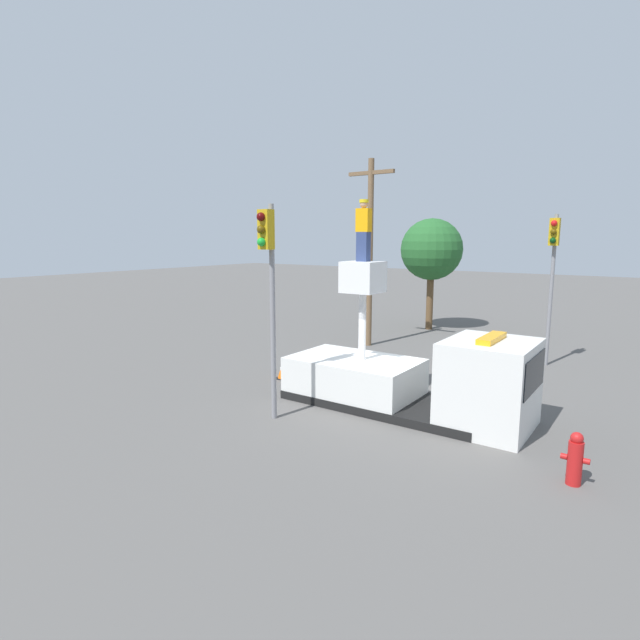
{
  "coord_description": "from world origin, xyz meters",
  "views": [
    {
      "loc": [
        6.48,
        -12.56,
        4.86
      ],
      "look_at": [
        -1.41,
        -1.32,
        2.59
      ],
      "focal_mm": 28.0,
      "sensor_mm": 36.0,
      "label": 1
    }
  ],
  "objects_px": {
    "fire_hydrant": "(575,459)",
    "utility_pole": "(370,247)",
    "traffic_light_across": "(553,260)",
    "bucket_truck": "(411,380)",
    "traffic_cone_rear": "(283,370)",
    "worker": "(364,231)",
    "traffic_light_pole": "(269,270)",
    "tree_left_bg": "(432,250)"
  },
  "relations": [
    {
      "from": "bucket_truck",
      "to": "traffic_light_pole",
      "type": "height_order",
      "value": "traffic_light_pole"
    },
    {
      "from": "traffic_light_across",
      "to": "fire_hydrant",
      "type": "relative_size",
      "value": 5.24
    },
    {
      "from": "bucket_truck",
      "to": "worker",
      "type": "bearing_deg",
      "value": 180.0
    },
    {
      "from": "fire_hydrant",
      "to": "traffic_cone_rear",
      "type": "distance_m",
      "value": 9.87
    },
    {
      "from": "traffic_light_across",
      "to": "fire_hydrant",
      "type": "height_order",
      "value": "traffic_light_across"
    },
    {
      "from": "bucket_truck",
      "to": "traffic_light_pole",
      "type": "relative_size",
      "value": 1.22
    },
    {
      "from": "worker",
      "to": "traffic_light_across",
      "type": "height_order",
      "value": "worker"
    },
    {
      "from": "bucket_truck",
      "to": "traffic_light_pole",
      "type": "xyz_separation_m",
      "value": [
        -2.78,
        -2.78,
        3.13
      ]
    },
    {
      "from": "fire_hydrant",
      "to": "utility_pole",
      "type": "height_order",
      "value": "utility_pole"
    },
    {
      "from": "worker",
      "to": "fire_hydrant",
      "type": "relative_size",
      "value": 1.6
    },
    {
      "from": "worker",
      "to": "traffic_light_across",
      "type": "distance_m",
      "value": 8.54
    },
    {
      "from": "traffic_cone_rear",
      "to": "utility_pole",
      "type": "bearing_deg",
      "value": 92.44
    },
    {
      "from": "worker",
      "to": "fire_hydrant",
      "type": "xyz_separation_m",
      "value": [
        6.1,
        -2.06,
        -4.53
      ]
    },
    {
      "from": "bucket_truck",
      "to": "traffic_cone_rear",
      "type": "distance_m",
      "value": 5.09
    },
    {
      "from": "bucket_truck",
      "to": "fire_hydrant",
      "type": "height_order",
      "value": "bucket_truck"
    },
    {
      "from": "traffic_light_pole",
      "to": "tree_left_bg",
      "type": "xyz_separation_m",
      "value": [
        -1.88,
        15.19,
        0.19
      ]
    },
    {
      "from": "worker",
      "to": "tree_left_bg",
      "type": "bearing_deg",
      "value": 103.92
    },
    {
      "from": "traffic_light_across",
      "to": "utility_pole",
      "type": "bearing_deg",
      "value": -174.9
    },
    {
      "from": "bucket_truck",
      "to": "utility_pole",
      "type": "xyz_separation_m",
      "value": [
        -5.31,
        6.98,
        3.54
      ]
    },
    {
      "from": "traffic_light_across",
      "to": "tree_left_bg",
      "type": "distance_m",
      "value": 8.26
    },
    {
      "from": "traffic_light_across",
      "to": "fire_hydrant",
      "type": "distance_m",
      "value": 10.6
    },
    {
      "from": "utility_pole",
      "to": "traffic_light_across",
      "type": "bearing_deg",
      "value": 5.1
    },
    {
      "from": "traffic_cone_rear",
      "to": "worker",
      "type": "bearing_deg",
      "value": -8.16
    },
    {
      "from": "tree_left_bg",
      "to": "utility_pole",
      "type": "relative_size",
      "value": 0.71
    },
    {
      "from": "bucket_truck",
      "to": "traffic_light_across",
      "type": "distance_m",
      "value": 8.52
    },
    {
      "from": "traffic_light_across",
      "to": "bucket_truck",
      "type": "bearing_deg",
      "value": -105.26
    },
    {
      "from": "bucket_truck",
      "to": "traffic_light_pole",
      "type": "bearing_deg",
      "value": -135.01
    },
    {
      "from": "worker",
      "to": "tree_left_bg",
      "type": "xyz_separation_m",
      "value": [
        -3.07,
        12.4,
        -0.84
      ]
    },
    {
      "from": "fire_hydrant",
      "to": "traffic_cone_rear",
      "type": "xyz_separation_m",
      "value": [
        -9.54,
        2.55,
        -0.23
      ]
    },
    {
      "from": "traffic_light_across",
      "to": "traffic_cone_rear",
      "type": "height_order",
      "value": "traffic_light_across"
    },
    {
      "from": "worker",
      "to": "traffic_light_across",
      "type": "xyz_separation_m",
      "value": [
        3.68,
        7.64,
        -1.03
      ]
    },
    {
      "from": "utility_pole",
      "to": "traffic_cone_rear",
      "type": "bearing_deg",
      "value": -87.56
    },
    {
      "from": "fire_hydrant",
      "to": "utility_pole",
      "type": "bearing_deg",
      "value": 137.33
    },
    {
      "from": "traffic_light_pole",
      "to": "traffic_cone_rear",
      "type": "bearing_deg",
      "value": 124.46
    },
    {
      "from": "bucket_truck",
      "to": "traffic_cone_rear",
      "type": "bearing_deg",
      "value": 174.4
    },
    {
      "from": "traffic_light_across",
      "to": "tree_left_bg",
      "type": "xyz_separation_m",
      "value": [
        -6.75,
        4.76,
        0.19
      ]
    },
    {
      "from": "traffic_cone_rear",
      "to": "utility_pole",
      "type": "relative_size",
      "value": 0.08
    },
    {
      "from": "traffic_light_pole",
      "to": "traffic_light_across",
      "type": "xyz_separation_m",
      "value": [
        4.87,
        10.42,
        0.0
      ]
    },
    {
      "from": "traffic_light_pole",
      "to": "tree_left_bg",
      "type": "height_order",
      "value": "tree_left_bg"
    },
    {
      "from": "traffic_light_across",
      "to": "utility_pole",
      "type": "xyz_separation_m",
      "value": [
        -7.39,
        -0.66,
        0.41
      ]
    },
    {
      "from": "worker",
      "to": "traffic_light_pole",
      "type": "relative_size",
      "value": 0.31
    },
    {
      "from": "worker",
      "to": "traffic_light_pole",
      "type": "height_order",
      "value": "worker"
    }
  ]
}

